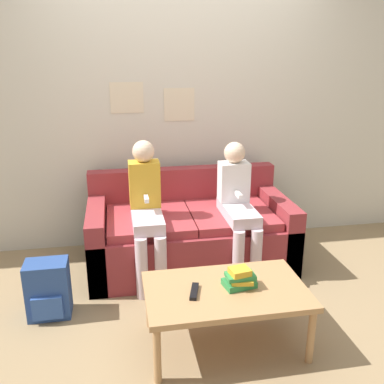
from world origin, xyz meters
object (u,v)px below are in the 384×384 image
object	(u,v)px
coffee_table	(226,294)
person_left	(146,206)
person_right	(238,203)
tv_remote	(194,291)
couch	(189,233)
backpack	(48,290)

from	to	relation	value
coffee_table	person_left	bearing A→B (deg)	113.42
person_right	tv_remote	distance (m)	1.09
coffee_table	tv_remote	bearing A→B (deg)	-175.36
couch	backpack	world-z (taller)	couch
tv_remote	person_left	bearing A→B (deg)	118.30
couch	backpack	distance (m)	1.24
person_left	tv_remote	bearing A→B (deg)	-77.88
coffee_table	backpack	world-z (taller)	backpack
couch	coffee_table	size ratio (longest dim) A/B	1.71
couch	tv_remote	bearing A→B (deg)	-98.48
coffee_table	tv_remote	distance (m)	0.20
couch	person_left	xyz separation A→B (m)	(-0.37, -0.20, 0.34)
couch	coffee_table	world-z (taller)	couch
tv_remote	couch	bearing A→B (deg)	97.70
coffee_table	person_left	world-z (taller)	person_left
backpack	coffee_table	bearing A→B (deg)	-24.54
coffee_table	person_left	size ratio (longest dim) A/B	0.89
coffee_table	tv_remote	world-z (taller)	tv_remote
person_right	tv_remote	world-z (taller)	person_right
person_left	backpack	distance (m)	0.92
person_right	tv_remote	bearing A→B (deg)	-119.69
person_left	backpack	size ratio (longest dim) A/B	2.73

